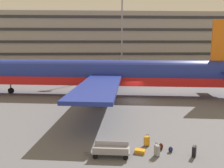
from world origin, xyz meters
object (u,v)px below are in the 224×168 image
(airliner, at_px, (104,74))
(baggage_cart, at_px, (111,150))
(suitcase_upright, at_px, (194,151))
(suitcase_scuffed, at_px, (140,151))
(backpack_black, at_px, (171,149))
(suitcase_navy, at_px, (147,141))
(suitcase_laid_flat, at_px, (157,150))
(backpack_small, at_px, (161,146))

(airliner, relative_size, baggage_cart, 13.11)
(suitcase_upright, distance_m, baggage_cart, 5.82)
(airliner, distance_m, suitcase_scuffed, 20.16)
(backpack_black, bearing_deg, suitcase_navy, 143.90)
(airliner, relative_size, backpack_black, 96.62)
(airliner, bearing_deg, baggage_cart, -89.39)
(suitcase_laid_flat, xyz_separation_m, suitcase_navy, (-0.40, 1.72, -0.02))
(suitcase_navy, xyz_separation_m, baggage_cart, (-2.83, -1.52, 0.03))
(suitcase_scuffed, bearing_deg, suitcase_upright, -10.94)
(airliner, relative_size, suitcase_navy, 46.06)
(suitcase_upright, bearing_deg, suitcase_laid_flat, 175.45)
(backpack_small, height_order, backpack_black, backpack_small)
(suitcase_upright, distance_m, backpack_small, 2.37)
(suitcase_navy, bearing_deg, backpack_small, -36.34)
(suitcase_laid_flat, bearing_deg, backpack_small, 61.53)
(airliner, distance_m, backpack_small, 19.91)
(backpack_small, xyz_separation_m, baggage_cart, (-3.78, -0.82, 0.19))
(suitcase_upright, distance_m, suitcase_navy, 3.54)
(backpack_small, bearing_deg, airliner, 101.70)
(suitcase_scuffed, distance_m, backpack_small, 1.74)
(suitcase_scuffed, relative_size, baggage_cart, 0.25)
(suitcase_navy, xyz_separation_m, backpack_black, (1.55, -1.13, -0.21))
(suitcase_navy, bearing_deg, suitcase_upright, -32.86)
(suitcase_navy, bearing_deg, suitcase_laid_flat, -76.95)
(suitcase_laid_flat, distance_m, suitcase_scuffed, 1.25)
(airliner, xyz_separation_m, suitcase_navy, (3.04, -18.57, -2.85))
(suitcase_laid_flat, xyz_separation_m, suitcase_scuffed, (-1.11, 0.51, -0.29))
(suitcase_upright, relative_size, baggage_cart, 0.26)
(backpack_black, bearing_deg, suitcase_scuffed, -177.93)
(suitcase_navy, relative_size, baggage_cart, 0.28)
(suitcase_scuffed, distance_m, baggage_cart, 2.16)
(backpack_black, xyz_separation_m, baggage_cart, (-4.38, -0.39, 0.23))
(suitcase_laid_flat, bearing_deg, suitcase_navy, 103.05)
(suitcase_laid_flat, height_order, backpack_black, suitcase_laid_flat)
(suitcase_laid_flat, xyz_separation_m, backpack_small, (0.55, 1.02, -0.18))
(suitcase_laid_flat, distance_m, suitcase_upright, 2.59)
(suitcase_scuffed, height_order, backpack_small, backpack_small)
(suitcase_upright, xyz_separation_m, backpack_small, (-2.03, 1.22, -0.17))
(backpack_small, relative_size, backpack_black, 1.20)
(suitcase_scuffed, bearing_deg, backpack_small, 17.08)
(suitcase_scuffed, xyz_separation_m, baggage_cart, (-2.12, -0.31, 0.29))
(backpack_black, relative_size, baggage_cart, 0.14)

